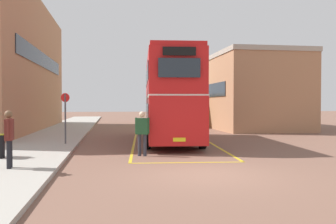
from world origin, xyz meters
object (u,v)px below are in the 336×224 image
Objects in this scene: pedestrian_waiting_far at (9,134)px; bus_stop_sign at (65,113)px; double_decker_bus at (170,96)px; single_deck_bus at (175,108)px; pedestrian_boarding at (142,130)px.

pedestrian_waiting_far is 6.79m from bus_stop_sign.
double_decker_bus reaches higher than pedestrian_waiting_far.
single_deck_bus is 3.44× the size of bus_stop_sign.
single_deck_bus is at bearing 79.19° from double_decker_bus.
bus_stop_sign is at bearing -165.83° from double_decker_bus.
double_decker_bus is 1.21× the size of single_deck_bus.
bus_stop_sign is (0.84, 6.72, 0.48)m from pedestrian_waiting_far.
pedestrian_boarding is 1.02× the size of pedestrian_waiting_far.
pedestrian_waiting_far is (-6.29, -8.10, -1.34)m from double_decker_bus.
double_decker_bus reaches higher than pedestrian_boarding.
pedestrian_boarding is 5.21m from bus_stop_sign.
single_deck_bus reaches higher than pedestrian_boarding.
bus_stop_sign is at bearing -116.92° from single_deck_bus.
pedestrian_boarding is at bearing -110.71° from double_decker_bus.
single_deck_bus is 24.85m from pedestrian_waiting_far.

